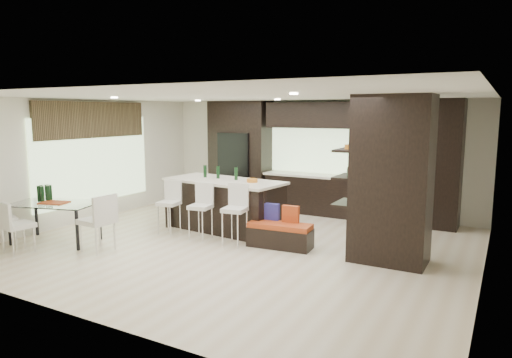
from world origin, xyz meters
The scene contains 22 objects.
ground centered at (0.00, 0.00, 0.00)m, with size 8.00×8.00×0.00m, color beige.
back_wall centered at (0.00, 3.50, 1.35)m, with size 8.00×0.02×2.70m, color white.
left_wall centered at (-4.00, 0.00, 1.35)m, with size 0.02×7.00×2.70m, color white.
right_wall centered at (4.00, 0.00, 1.35)m, with size 0.02×7.00×2.70m, color white.
ceiling centered at (0.00, 0.00, 2.70)m, with size 8.00×7.00×0.02m, color white.
window_left centered at (-3.96, 0.20, 1.35)m, with size 0.04×3.20×1.90m, color #B2D199.
window_back centered at (0.60, 3.46, 1.55)m, with size 3.40×0.04×1.20m, color #B2D199.
stone_accent centered at (-3.93, 0.20, 2.25)m, with size 0.08×3.00×0.80m, color brown.
ceiling_spots centered at (0.00, 0.25, 2.68)m, with size 4.00×3.00×0.02m, color white.
back_cabinetry centered at (0.50, 3.17, 1.35)m, with size 6.80×0.68×2.70m, color black.
refrigerator centered at (-1.90, 3.12, 0.95)m, with size 0.90×0.68×1.90m, color black.
partition_column centered at (2.60, 0.40, 1.35)m, with size 1.20×0.80×2.70m, color black.
kitchen_island centered at (-0.86, 0.80, 0.53)m, with size 2.52×1.08×1.05m, color black.
stool_left centered at (-1.64, -0.03, 0.43)m, with size 0.38×0.38×0.86m, color silver.
stool_mid centered at (-0.86, -0.04, 0.44)m, with size 0.39×0.39×0.87m, color silver.
stool_right centered at (-0.09, -0.04, 0.46)m, with size 0.40×0.40×0.91m, color silver.
bench centered at (0.71, 0.22, 0.22)m, with size 1.16×0.44×0.44m, color black.
floor_vase centered at (2.30, 0.99, 0.66)m, with size 0.48×0.48×1.32m, color #414E38, non-canonical shape.
dining_table centered at (-3.11, -1.53, 0.37)m, with size 1.56×0.88×0.75m, color white.
chair_near centered at (-3.11, -2.28, 0.43)m, with size 0.46×0.46×0.85m, color silver.
chair_far centered at (-3.59, -2.30, 0.46)m, with size 0.50×0.50×0.93m, color silver.
chair_end centered at (-2.00, -1.53, 0.47)m, with size 0.51×0.51×0.94m, color silver.
Camera 1 is at (4.21, -6.97, 2.43)m, focal length 32.00 mm.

